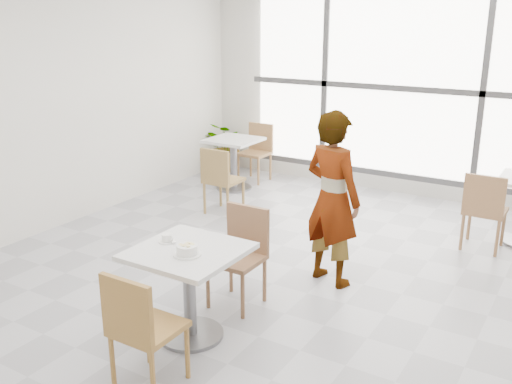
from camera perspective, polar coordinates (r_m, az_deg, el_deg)
The scene contains 15 objects.
floor at distance 5.54m, azimuth 1.64°, elevation -9.12°, with size 7.00×7.00×0.00m, color #9E9EA5.
wall_back at distance 8.25m, azimuth 14.17°, elevation 10.05°, with size 6.00×6.00×0.00m, color silver.
wall_left at distance 7.02m, azimuth -20.20°, elevation 8.35°, with size 7.00×7.00×0.00m, color silver.
window at distance 8.19m, azimuth 14.03°, elevation 10.01°, with size 4.60×0.07×2.52m.
main_table at distance 4.51m, azimuth -6.70°, elevation -8.35°, with size 0.80×0.80×0.75m.
chair_near at distance 3.97m, azimuth -11.52°, elevation -12.79°, with size 0.42×0.42×0.87m.
chair_far at distance 5.03m, azimuth -1.47°, elevation -5.69°, with size 0.42×0.42×0.87m.
oatmeal_bowl at distance 4.30m, azimuth -6.87°, elevation -5.73°, with size 0.21×0.21×0.09m.
coffee_cup at distance 4.56m, azimuth -8.84°, elevation -4.61°, with size 0.16×0.13×0.07m.
person at distance 5.34m, azimuth 7.62°, elevation -0.69°, with size 0.61×0.40×1.66m, color black.
bg_table_left at distance 8.34m, azimuth -2.24°, elevation 3.56°, with size 0.70×0.70×0.75m.
bg_chair_left_near at distance 7.26m, azimuth -3.61°, elevation 1.55°, with size 0.42×0.42×0.87m.
bg_chair_left_far at distance 8.81m, azimuth 0.13°, elevation 4.40°, with size 0.42×0.42×0.87m.
bg_chair_right_near at distance 6.58m, azimuth 21.80°, elevation -1.37°, with size 0.42×0.42×0.87m.
plant_left at distance 9.34m, azimuth -2.89°, elevation 4.52°, with size 0.73×0.63×0.81m, color #567C3B.
Camera 1 is at (2.46, -4.31, 2.46)m, focal length 40.15 mm.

